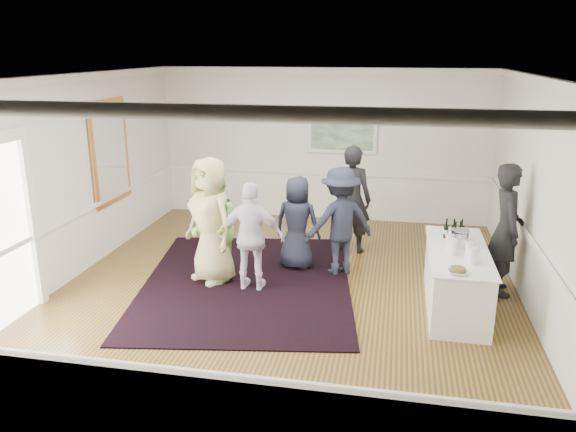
% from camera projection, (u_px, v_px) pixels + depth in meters
% --- Properties ---
extents(floor, '(8.00, 8.00, 0.00)m').
position_uv_depth(floor, '(286.00, 290.00, 8.61)').
color(floor, brown).
rests_on(floor, ground).
extents(ceiling, '(7.00, 8.00, 0.02)m').
position_uv_depth(ceiling, '(286.00, 76.00, 7.70)').
color(ceiling, white).
rests_on(ceiling, wall_back).
extents(wall_left, '(0.02, 8.00, 3.20)m').
position_uv_depth(wall_left, '(68.00, 179.00, 8.80)').
color(wall_left, white).
rests_on(wall_left, floor).
extents(wall_right, '(0.02, 8.00, 3.20)m').
position_uv_depth(wall_right, '(542.00, 201.00, 7.51)').
color(wall_right, white).
rests_on(wall_right, floor).
extents(wall_back, '(7.00, 0.02, 3.20)m').
position_uv_depth(wall_back, '(323.00, 145.00, 11.92)').
color(wall_back, white).
rests_on(wall_back, floor).
extents(wall_front, '(7.00, 0.02, 3.20)m').
position_uv_depth(wall_front, '(187.00, 310.00, 4.39)').
color(wall_front, white).
rests_on(wall_front, floor).
extents(wainscoting, '(7.00, 8.00, 1.00)m').
position_uv_depth(wainscoting, '(286.00, 260.00, 8.47)').
color(wainscoting, white).
rests_on(wainscoting, floor).
extents(mirror, '(0.05, 1.25, 1.85)m').
position_uv_depth(mirror, '(110.00, 152.00, 9.96)').
color(mirror, '#CE7F3C').
rests_on(mirror, wall_left).
extents(landscape_painting, '(1.44, 0.06, 0.66)m').
position_uv_depth(landscape_painting, '(342.00, 137.00, 11.74)').
color(landscape_painting, white).
rests_on(landscape_painting, wall_back).
extents(area_rug, '(3.83, 4.66, 0.02)m').
position_uv_depth(area_rug, '(247.00, 282.00, 8.90)').
color(area_rug, black).
rests_on(area_rug, floor).
extents(serving_table, '(0.82, 2.15, 0.87)m').
position_uv_depth(serving_table, '(456.00, 279.00, 7.94)').
color(serving_table, white).
rests_on(serving_table, floor).
extents(bartender, '(0.51, 0.75, 1.99)m').
position_uv_depth(bartender, '(506.00, 230.00, 8.29)').
color(bartender, black).
rests_on(bartender, floor).
extents(guest_tan, '(1.17, 1.08, 2.00)m').
position_uv_depth(guest_tan, '(211.00, 220.00, 8.71)').
color(guest_tan, tan).
rests_on(guest_tan, floor).
extents(guest_green, '(1.03, 1.08, 1.76)m').
position_uv_depth(guest_green, '(214.00, 228.00, 8.71)').
color(guest_green, '#7FC34E').
rests_on(guest_green, floor).
extents(guest_lilac, '(0.99, 0.42, 1.69)m').
position_uv_depth(guest_lilac, '(252.00, 237.00, 8.44)').
color(guest_lilac, silver).
rests_on(guest_lilac, floor).
extents(guest_dark_a, '(1.32, 1.14, 1.77)m').
position_uv_depth(guest_dark_a, '(340.00, 221.00, 9.06)').
color(guest_dark_a, '#1F2434').
rests_on(guest_dark_a, floor).
extents(guest_dark_b, '(0.81, 0.63, 1.95)m').
position_uv_depth(guest_dark_b, '(352.00, 199.00, 10.04)').
color(guest_dark_b, black).
rests_on(guest_dark_b, floor).
extents(guest_navy, '(0.83, 0.61, 1.57)m').
position_uv_depth(guest_navy, '(297.00, 223.00, 9.31)').
color(guest_navy, '#1F2434').
rests_on(guest_navy, floor).
extents(wine_bottles, '(0.30, 0.22, 0.31)m').
position_uv_depth(wine_bottles, '(455.00, 229.00, 8.22)').
color(wine_bottles, black).
rests_on(wine_bottles, serving_table).
extents(juice_pitchers, '(0.37, 0.59, 0.24)m').
position_uv_depth(juice_pitchers, '(461.00, 248.00, 7.53)').
color(juice_pitchers, '#81B23F').
rests_on(juice_pitchers, serving_table).
extents(ice_bucket, '(0.26, 0.26, 0.24)m').
position_uv_depth(ice_bucket, '(459.00, 239.00, 7.93)').
color(ice_bucket, silver).
rests_on(ice_bucket, serving_table).
extents(nut_bowl, '(0.24, 0.24, 0.08)m').
position_uv_depth(nut_bowl, '(458.00, 271.00, 6.99)').
color(nut_bowl, white).
rests_on(nut_bowl, serving_table).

